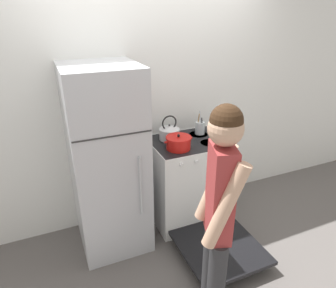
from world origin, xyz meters
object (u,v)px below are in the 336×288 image
at_px(refrigerator, 108,162).
at_px(tea_kettle, 169,132).
at_px(person, 218,217).
at_px(dutch_oven_pot, 179,143).
at_px(utensil_jar, 200,128).
at_px(stove_range, 189,182).

xyz_separation_m(refrigerator, tea_kettle, (0.69, 0.16, 0.13)).
bearing_deg(person, dutch_oven_pot, 6.50).
xyz_separation_m(dutch_oven_pot, tea_kettle, (0.01, 0.25, 0.01)).
bearing_deg(refrigerator, dutch_oven_pot, -7.76).
xyz_separation_m(tea_kettle, utensil_jar, (0.36, 0.01, -0.01)).
height_order(tea_kettle, person, person).
distance_m(refrigerator, stove_range, 0.95).
relative_size(tea_kettle, utensil_jar, 1.02).
bearing_deg(dutch_oven_pot, utensil_jar, 34.20).
distance_m(tea_kettle, utensil_jar, 0.36).
xyz_separation_m(refrigerator, dutch_oven_pot, (0.67, -0.09, 0.11)).
height_order(dutch_oven_pot, person, person).
distance_m(refrigerator, tea_kettle, 0.72).
height_order(dutch_oven_pot, tea_kettle, tea_kettle).
relative_size(tea_kettle, person, 0.15).
relative_size(stove_range, dutch_oven_pot, 4.75).
bearing_deg(tea_kettle, refrigerator, -167.22).
relative_size(stove_range, utensil_jar, 5.39).
height_order(tea_kettle, utensil_jar, tea_kettle).
xyz_separation_m(stove_range, dutch_oven_pot, (-0.18, -0.08, 0.53)).
relative_size(dutch_oven_pot, person, 0.17).
distance_m(utensil_jar, person, 1.49).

